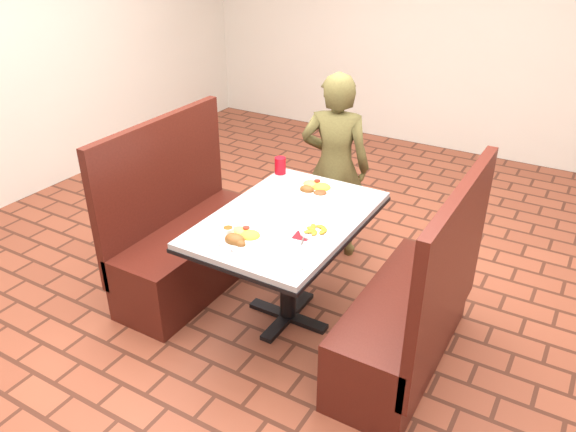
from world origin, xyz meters
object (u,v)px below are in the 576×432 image
Objects in this scene: plantain_plate at (316,231)px; red_tumbler at (280,166)px; diner_person at (335,167)px; near_dinner_plate at (241,235)px; far_dinner_plate at (315,187)px; booth_bench_right at (411,316)px; booth_bench_left at (188,242)px; dining_table at (288,230)px.

red_tumbler is at bearing 134.85° from plantain_plate.
diner_person is 5.15× the size of near_dinner_plate.
far_dinner_plate is 1.53× the size of plantain_plate.
diner_person reaches higher than booth_bench_right.
near_dinner_plate is (0.72, -0.37, 0.45)m from booth_bench_left.
far_dinner_plate is (0.12, -0.53, 0.08)m from diner_person.
booth_bench_right is 1.35m from red_tumbler.
near_dinner_plate is 2.36× the size of red_tumbler.
red_tumbler is at bearing 156.33° from booth_bench_right.
far_dinner_plate is 2.49× the size of red_tumbler.
booth_bench_left is at bearing 38.51° from diner_person.
booth_bench_right is at bearing -23.67° from red_tumbler.
far_dinner_plate is at bearing 86.78° from diner_person.
near_dinner_plate is at bearing 76.89° from diner_person.
near_dinner_plate is at bearing -72.30° from red_tumbler.
booth_bench_right is at bearing 9.13° from plantain_plate.
booth_bench_right is 0.72m from plantain_plate.
booth_bench_right is (1.60, 0.00, 0.00)m from booth_bench_left.
near_dinner_plate is at bearing -139.03° from plantain_plate.
booth_bench_left reaches higher than plantain_plate.
booth_bench_left is 4.45× the size of near_dinner_plate.
far_dinner_plate reaches higher than dining_table.
plantain_plate is at bearing -5.01° from booth_bench_left.
near_dinner_plate is 0.95× the size of far_dinner_plate.
diner_person is at bearing 135.78° from booth_bench_right.
booth_bench_right is at bearing -25.11° from far_dinner_plate.
booth_bench_left is (-0.80, 0.00, -0.32)m from dining_table.
booth_bench_right is 1.36m from diner_person.
dining_table is 0.39m from near_dinner_plate.
diner_person reaches higher than plantain_plate.
dining_table is at bearing 158.94° from plantain_plate.
diner_person is (-0.14, 0.91, 0.04)m from dining_table.
near_dinner_plate is 1.45× the size of plantain_plate.
booth_bench_right reaches higher than plantain_plate.
plantain_plate reaches higher than dining_table.
red_tumbler reaches higher than dining_table.
plantain_plate is (0.26, -0.48, -0.01)m from far_dinner_plate.
booth_bench_right reaches higher than dining_table.
plantain_plate is at bearing -61.49° from far_dinner_plate.
diner_person is 1.08m from plantain_plate.
dining_table is 0.93m from diner_person.
dining_table is 10.59× the size of red_tumbler.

